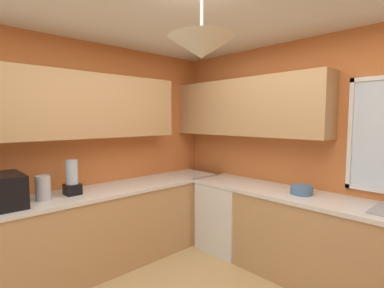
{
  "coord_description": "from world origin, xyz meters",
  "views": [
    {
      "loc": [
        1.35,
        -1.36,
        1.66
      ],
      "look_at": [
        -0.68,
        0.55,
        1.42
      ],
      "focal_mm": 26.93,
      "sensor_mm": 36.0,
      "label": 1
    }
  ],
  "objects_px": {
    "dishwasher": "(228,216)",
    "kettle": "(43,188)",
    "bowl": "(302,190)",
    "blender_appliance": "(72,179)"
  },
  "relations": [
    {
      "from": "bowl",
      "to": "dishwasher",
      "type": "bearing_deg",
      "value": -178.18
    },
    {
      "from": "kettle",
      "to": "bowl",
      "type": "relative_size",
      "value": 1.07
    },
    {
      "from": "bowl",
      "to": "kettle",
      "type": "bearing_deg",
      "value": -128.31
    },
    {
      "from": "kettle",
      "to": "bowl",
      "type": "xyz_separation_m",
      "value": [
        1.59,
        2.01,
        -0.07
      ]
    },
    {
      "from": "kettle",
      "to": "bowl",
      "type": "height_order",
      "value": "kettle"
    },
    {
      "from": "bowl",
      "to": "blender_appliance",
      "type": "distance_m",
      "value": 2.36
    },
    {
      "from": "dishwasher",
      "to": "kettle",
      "type": "height_order",
      "value": "kettle"
    },
    {
      "from": "blender_appliance",
      "to": "kettle",
      "type": "bearing_deg",
      "value": -85.95
    },
    {
      "from": "dishwasher",
      "to": "bowl",
      "type": "xyz_separation_m",
      "value": [
        0.95,
        0.03,
        0.51
      ]
    },
    {
      "from": "dishwasher",
      "to": "kettle",
      "type": "xyz_separation_m",
      "value": [
        -0.64,
        -1.98,
        0.58
      ]
    }
  ]
}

